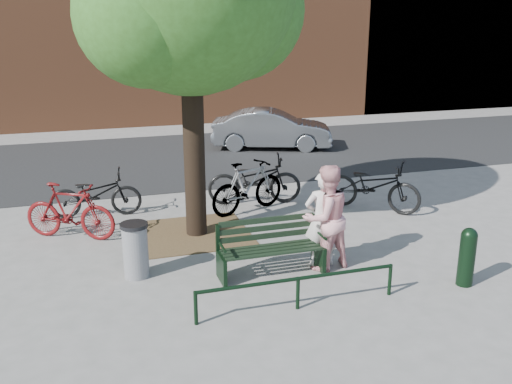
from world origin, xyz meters
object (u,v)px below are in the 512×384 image
object	(u,v)px
person_left	(322,219)
litter_bin	(135,250)
bicycle_c	(255,180)
park_bench	(270,246)
bollard	(467,255)
person_right	(326,218)
parked_car	(272,129)

from	to	relation	value
person_left	litter_bin	distance (m)	3.12
bicycle_c	park_bench	bearing A→B (deg)	178.24
person_left	bollard	xyz separation A→B (m)	(1.86, -1.40, -0.32)
person_right	litter_bin	size ratio (longest dim) A/B	1.95
park_bench	person_right	bearing A→B (deg)	-4.34
litter_bin	bicycle_c	size ratio (longest dim) A/B	0.44
person_right	litter_bin	distance (m)	3.16
litter_bin	bicycle_c	world-z (taller)	bicycle_c
person_left	bicycle_c	world-z (taller)	person_left
park_bench	person_right	distance (m)	1.04
litter_bin	bicycle_c	bearing A→B (deg)	46.22
bicycle_c	bollard	bearing A→B (deg)	-146.89
bicycle_c	parked_car	world-z (taller)	parked_car
bicycle_c	person_right	bearing A→B (deg)	-166.98
bollard	bicycle_c	world-z (taller)	bicycle_c
bicycle_c	parked_car	distance (m)	5.73
person_right	bicycle_c	size ratio (longest dim) A/B	0.85
person_right	bicycle_c	xyz separation A→B (m)	(-0.10, 3.69, -0.34)
park_bench	parked_car	world-z (taller)	parked_car
bollard	litter_bin	distance (m)	5.27
parked_car	person_left	bearing A→B (deg)	-173.72
park_bench	parked_car	distance (m)	9.41
park_bench	person_right	world-z (taller)	person_right
person_right	parked_car	distance (m)	9.22
bollard	bicycle_c	xyz separation A→B (m)	(-1.97, 4.95, 0.04)
litter_bin	person_right	bearing A→B (deg)	-10.93
litter_bin	park_bench	bearing A→B (deg)	-13.80
person_right	park_bench	bearing A→B (deg)	-16.73
bicycle_c	parked_car	bearing A→B (deg)	-11.17
bollard	litter_bin	xyz separation A→B (m)	(-4.94, 1.85, -0.05)
bicycle_c	parked_car	size ratio (longest dim) A/B	0.55
person_left	litter_bin	xyz separation A→B (m)	(-3.07, 0.45, -0.36)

